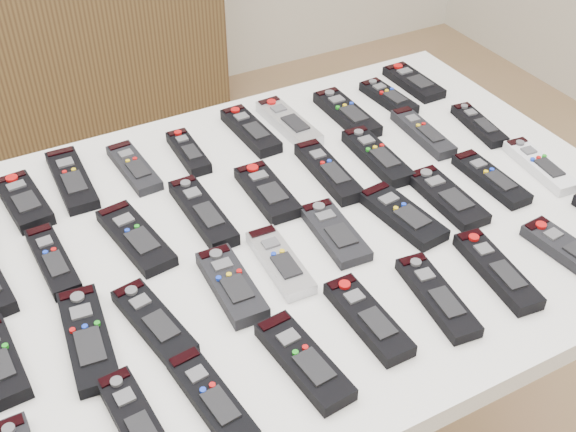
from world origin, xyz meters
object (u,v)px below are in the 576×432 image
remote_5 (251,131)px  remote_33 (368,318)px  remote_34 (437,296)px  remote_35 (497,270)px  remote_23 (280,262)px  remote_26 (447,197)px  remote_30 (137,424)px  remote_20 (88,338)px  remote_3 (134,168)px  remote_24 (335,232)px  remote_27 (491,179)px  remote_7 (347,114)px  remote_8 (388,98)px  remote_16 (377,156)px  remote_25 (402,215)px  remote_9 (413,82)px  remote_21 (154,322)px  remote_32 (304,361)px  remote_14 (267,192)px  remote_22 (231,285)px  remote_11 (53,261)px  remote_15 (328,171)px  remote_1 (24,201)px  remote_28 (540,166)px  remote_13 (203,212)px  remote_31 (212,398)px  remote_2 (72,180)px  remote_17 (423,133)px  remote_12 (136,238)px  remote_6 (289,123)px  remote_4 (188,152)px  table (288,250)px  remote_36 (569,252)px  remote_18 (479,125)px

remote_5 → remote_33: (-0.08, -0.55, 0.00)m
remote_34 → remote_35: bearing=7.2°
remote_23 → remote_26: same height
remote_30 → remote_20: bearing=91.3°
remote_26 → remote_5: bearing=121.0°
remote_23 → remote_3: bearing=110.5°
remote_24 → remote_30: remote_30 is taller
remote_26 → remote_27: same height
remote_7 → remote_8: size_ratio=1.24×
remote_16 → remote_25: 0.19m
remote_9 → remote_21: size_ratio=0.94×
remote_25 → remote_33: 0.26m
remote_8 → remote_32: bearing=-137.1°
remote_20 → remote_3: bearing=68.4°
remote_8 → remote_16: bearing=-133.7°
remote_14 → remote_22: 0.25m
remote_30 → remote_34: (0.48, 0.00, -0.00)m
remote_21 → remote_26: size_ratio=0.99×
remote_8 → remote_11: bearing=-170.6°
remote_35 → remote_15: bearing=111.4°
remote_1 → remote_28: bearing=-26.7°
remote_13 → remote_33: size_ratio=1.15×
remote_8 → remote_31: size_ratio=0.88×
remote_13 → remote_2: bearing=129.4°
remote_17 → remote_9: bearing=61.9°
remote_5 → remote_23: 0.40m
remote_15 → remote_24: (-0.08, -0.16, -0.00)m
remote_22 → remote_30: remote_22 is taller
remote_1 → remote_2: size_ratio=0.82×
remote_32 → remote_12: bearing=102.6°
remote_3 → remote_8: size_ratio=1.10×
remote_12 → remote_17: (0.63, 0.04, 0.00)m
remote_14 → remote_17: size_ratio=0.92×
remote_6 → remote_33: (-0.16, -0.54, 0.00)m
remote_23 → remote_32: size_ratio=0.94×
remote_14 → remote_23: bearing=-109.4°
remote_4 → remote_12: bearing=-130.2°
table → remote_34: size_ratio=6.94×
remote_13 → remote_35: size_ratio=1.07×
remote_1 → remote_4: remote_1 is taller
table → remote_13: 0.17m
remote_17 → remote_36: bearing=-88.2°
remote_7 → remote_18: (0.22, -0.17, -0.00)m
remote_26 → remote_35: bearing=-104.0°
remote_20 → remote_35: 0.64m
remote_3 → remote_28: size_ratio=0.97×
remote_22 → remote_36: size_ratio=1.00×
remote_11 → remote_27: (0.78, -0.16, -0.00)m
remote_7 → remote_24: (-0.23, -0.32, -0.00)m
remote_27 → remote_30: 0.79m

